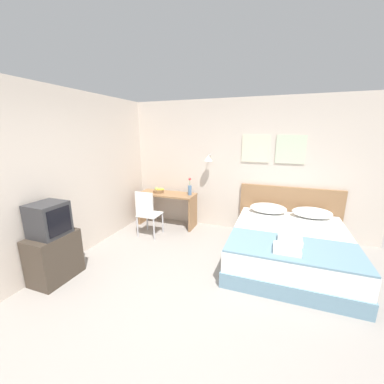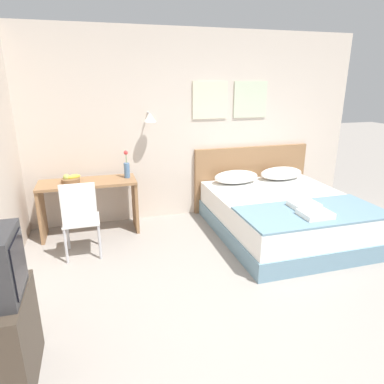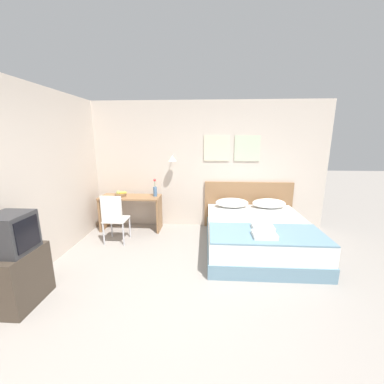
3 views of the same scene
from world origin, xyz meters
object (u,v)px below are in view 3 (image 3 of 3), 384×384
at_px(bed, 257,235).
at_px(pillow_left, 232,203).
at_px(throw_blanket, 267,234).
at_px(television, 11,233).
at_px(desk, 131,206).
at_px(tv_stand, 19,278).
at_px(folded_towel_near_foot, 263,227).
at_px(pillow_right, 269,203).
at_px(desk_chair, 114,216).
at_px(headboard, 248,205).
at_px(folded_towel_mid_bed, 264,235).
at_px(flower_vase, 155,190).
at_px(fruit_bowl, 121,194).

distance_m(bed, pillow_left, 0.93).
distance_m(throw_blanket, television, 3.24).
height_order(desk, tv_stand, desk).
xyz_separation_m(throw_blanket, folded_towel_near_foot, (-0.03, 0.14, 0.04)).
height_order(pillow_right, folded_towel_near_foot, pillow_right).
bearing_deg(tv_stand, pillow_right, 34.60).
bearing_deg(desk_chair, desk, 82.45).
relative_size(folded_towel_near_foot, desk_chair, 0.34).
xyz_separation_m(bed, desk_chair, (-2.57, 0.06, 0.27)).
relative_size(headboard, folded_towel_mid_bed, 5.67).
distance_m(headboard, flower_vase, 2.01).
distance_m(pillow_left, pillow_right, 0.75).
height_order(bed, television, television).
bearing_deg(headboard, folded_towel_near_foot, -91.01).
relative_size(bed, folded_towel_mid_bed, 6.17).
xyz_separation_m(pillow_left, folded_towel_mid_bed, (0.30, -1.51, -0.04)).
xyz_separation_m(pillow_left, pillow_right, (0.75, 0.00, 0.00)).
bearing_deg(desk_chair, folded_towel_near_foot, -11.17).
distance_m(folded_towel_near_foot, desk_chair, 2.59).
height_order(headboard, folded_towel_near_foot, headboard).
bearing_deg(television, desk, 75.93).
xyz_separation_m(folded_towel_near_foot, tv_stand, (-3.04, -1.15, -0.24)).
xyz_separation_m(pillow_right, desk, (-2.85, -0.03, -0.10)).
height_order(throw_blanket, folded_towel_near_foot, folded_towel_near_foot).
height_order(headboard, flower_vase, flower_vase).
height_order(fruit_bowl, television, television).
xyz_separation_m(throw_blanket, fruit_bowl, (-2.68, 1.33, 0.24)).
height_order(bed, folded_towel_mid_bed, folded_towel_mid_bed).
xyz_separation_m(folded_towel_mid_bed, television, (-2.99, -0.87, 0.31)).
relative_size(desk_chair, tv_stand, 1.40).
relative_size(bed, fruit_bowl, 8.12).
bearing_deg(fruit_bowl, flower_vase, 2.72).
relative_size(bed, headboard, 1.09).
height_order(headboard, desk_chair, headboard).
xyz_separation_m(headboard, desk, (-2.47, -0.29, 0.01)).
distance_m(pillow_left, throw_blanket, 1.42).
bearing_deg(headboard, tv_stand, -139.31).
xyz_separation_m(pillow_left, desk_chair, (-2.19, -0.72, -0.08)).
relative_size(pillow_left, tv_stand, 1.01).
bearing_deg(desk_chair, flower_vase, 49.85).
bearing_deg(fruit_bowl, desk_chair, -80.98).
relative_size(desk_chair, flower_vase, 2.51).
height_order(pillow_left, flower_vase, flower_vase).
relative_size(pillow_left, television, 1.49).
distance_m(bed, desk, 2.60).
bearing_deg(pillow_right, headboard, 144.75).
bearing_deg(desk_chair, bed, -1.26).
bearing_deg(pillow_right, pillow_left, 180.00).
bearing_deg(television, throw_blanket, 18.22).
bearing_deg(folded_towel_near_foot, bed, 86.65).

